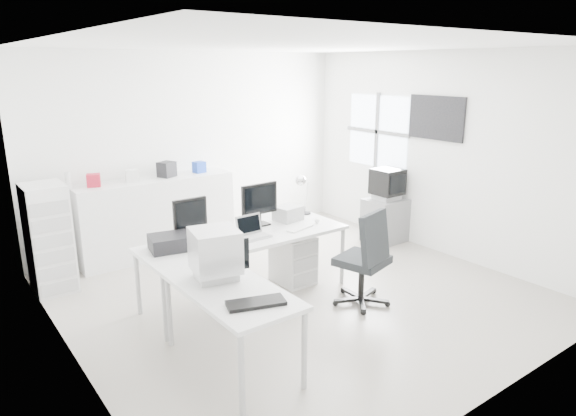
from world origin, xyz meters
TOP-DOWN VIEW (x-y plane):
  - floor at (0.00, 0.00)m, footprint 5.00×5.00m
  - ceiling at (0.00, 0.00)m, footprint 5.00×5.00m
  - back_wall at (0.00, 2.50)m, footprint 5.00×0.02m
  - left_wall at (-2.50, 0.00)m, footprint 0.02×5.00m
  - right_wall at (2.50, 0.00)m, footprint 0.02×5.00m
  - window at (2.48, 1.20)m, footprint 0.02×1.20m
  - wall_picture at (2.47, 0.10)m, footprint 0.04×0.90m
  - main_desk at (-0.54, 0.26)m, footprint 2.40×0.80m
  - side_desk at (-1.39, -0.84)m, footprint 0.70×1.40m
  - drawer_pedestal at (0.16, 0.31)m, footprint 0.40×0.50m
  - inkjet_printer at (-1.39, 0.36)m, footprint 0.49×0.42m
  - lcd_monitor_small at (-1.09, 0.51)m, footprint 0.39×0.22m
  - lcd_monitor_large at (-0.19, 0.51)m, footprint 0.49×0.21m
  - laptop at (-0.49, 0.16)m, footprint 0.36×0.37m
  - white_keyboard at (0.11, 0.11)m, footprint 0.39×0.20m
  - white_mouse at (0.41, 0.16)m, footprint 0.06×0.06m
  - laser_printer at (0.21, 0.48)m, footprint 0.35×0.31m
  - desk_lamp at (0.56, 0.56)m, footprint 0.21×0.21m
  - crt_monitor at (-1.39, -0.59)m, footprint 0.45×0.45m
  - black_keyboard at (-1.39, -1.24)m, footprint 0.51×0.32m
  - office_chair at (0.41, -0.62)m, footprint 0.80×0.80m
  - tv_cabinet at (2.22, 0.70)m, footprint 0.60×0.49m
  - crt_tv at (2.22, 0.70)m, footprint 0.50×0.48m
  - sideboard at (-0.79, 2.24)m, footprint 2.19×0.55m
  - clutter_box_a at (-1.59, 2.24)m, footprint 0.20×0.19m
  - clutter_box_b at (-1.09, 2.24)m, footprint 0.19×0.17m
  - clutter_box_c at (-0.59, 2.24)m, footprint 0.27×0.26m
  - clutter_box_d at (-0.09, 2.24)m, footprint 0.18×0.16m
  - clutter_bottle at (-1.89, 2.28)m, footprint 0.07×0.07m
  - filing_cabinet at (-2.28, 1.82)m, footprint 0.45×0.54m

SIDE VIEW (x-z plane):
  - floor at x=0.00m, z-range -0.01..0.01m
  - drawer_pedestal at x=0.16m, z-range 0.00..0.60m
  - tv_cabinet at x=2.22m, z-range 0.00..0.66m
  - main_desk at x=-0.54m, z-range 0.00..0.75m
  - side_desk at x=-1.39m, z-range 0.00..0.75m
  - sideboard at x=-0.79m, z-range 0.00..1.10m
  - office_chair at x=0.41m, z-range 0.00..1.13m
  - filing_cabinet at x=-2.28m, z-range 0.00..1.29m
  - white_keyboard at x=0.11m, z-range 0.75..0.77m
  - black_keyboard at x=-1.39m, z-range 0.75..0.78m
  - white_mouse at x=0.41m, z-range 0.75..0.81m
  - inkjet_printer at x=-1.39m, z-range 0.75..0.90m
  - laser_printer at x=0.21m, z-range 0.75..0.93m
  - laptop at x=-0.49m, z-range 0.75..0.98m
  - crt_tv at x=2.22m, z-range 0.66..1.11m
  - crt_monitor at x=-1.39m, z-range 0.75..1.18m
  - lcd_monitor_small at x=-1.09m, z-range 0.75..1.23m
  - desk_lamp at x=0.56m, z-range 0.75..1.25m
  - lcd_monitor_large at x=-0.19m, z-range 0.75..1.26m
  - clutter_box_d at x=-0.09m, z-range 1.10..1.25m
  - clutter_box_b at x=-1.09m, z-range 1.10..1.26m
  - clutter_box_a at x=-1.59m, z-range 1.10..1.26m
  - clutter_box_c at x=-0.59m, z-range 1.10..1.31m
  - clutter_bottle at x=-1.89m, z-range 1.10..1.32m
  - back_wall at x=0.00m, z-range 0.00..2.80m
  - left_wall at x=-2.50m, z-range 0.00..2.80m
  - right_wall at x=2.50m, z-range 0.00..2.80m
  - window at x=2.48m, z-range 1.05..2.15m
  - wall_picture at x=2.47m, z-range 1.60..2.20m
  - ceiling at x=0.00m, z-range 2.79..2.80m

